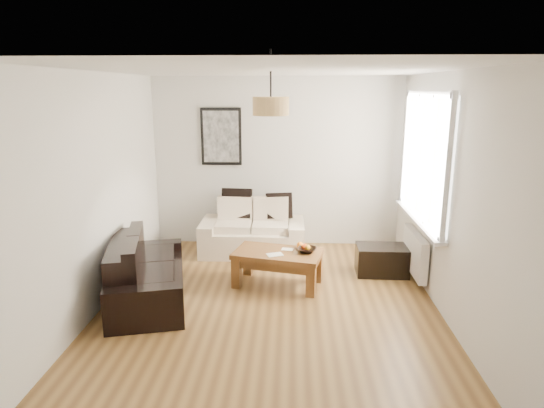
{
  "coord_description": "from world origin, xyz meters",
  "views": [
    {
      "loc": [
        0.25,
        -4.93,
        2.43
      ],
      "look_at": [
        0.0,
        0.6,
        1.05
      ],
      "focal_mm": 30.94,
      "sensor_mm": 36.0,
      "label": 1
    }
  ],
  "objects_px": {
    "loveseat_cream": "(253,228)",
    "sofa_leather": "(147,271)",
    "coffee_table": "(278,268)",
    "ottoman": "(382,260)"
  },
  "relations": [
    {
      "from": "loveseat_cream",
      "to": "ottoman",
      "type": "relative_size",
      "value": 2.28
    },
    {
      "from": "loveseat_cream",
      "to": "coffee_table",
      "type": "relative_size",
      "value": 1.42
    },
    {
      "from": "loveseat_cream",
      "to": "sofa_leather",
      "type": "relative_size",
      "value": 0.93
    },
    {
      "from": "loveseat_cream",
      "to": "coffee_table",
      "type": "distance_m",
      "value": 1.27
    },
    {
      "from": "coffee_table",
      "to": "ottoman",
      "type": "bearing_deg",
      "value": 16.92
    },
    {
      "from": "ottoman",
      "to": "loveseat_cream",
      "type": "bearing_deg",
      "value": 156.85
    },
    {
      "from": "sofa_leather",
      "to": "ottoman",
      "type": "xyz_separation_m",
      "value": [
        2.88,
        0.91,
        -0.16
      ]
    },
    {
      "from": "sofa_leather",
      "to": "ottoman",
      "type": "bearing_deg",
      "value": -86.29
    },
    {
      "from": "loveseat_cream",
      "to": "sofa_leather",
      "type": "height_order",
      "value": "loveseat_cream"
    },
    {
      "from": "sofa_leather",
      "to": "ottoman",
      "type": "relative_size",
      "value": 2.44
    }
  ]
}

